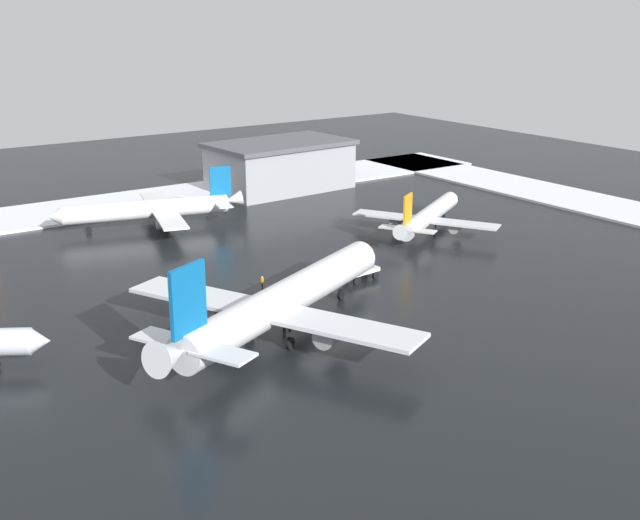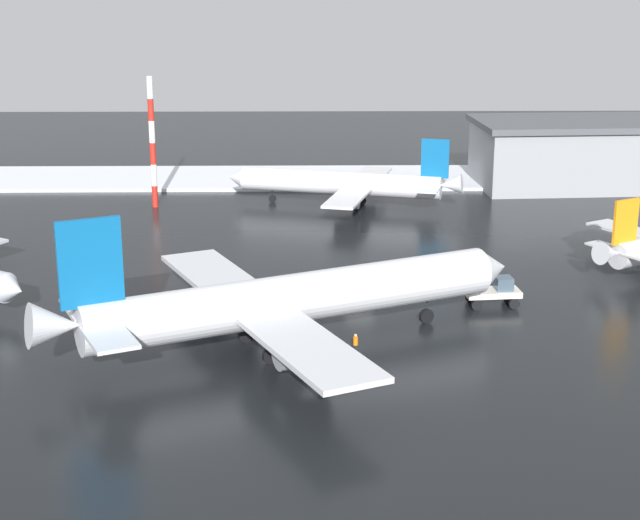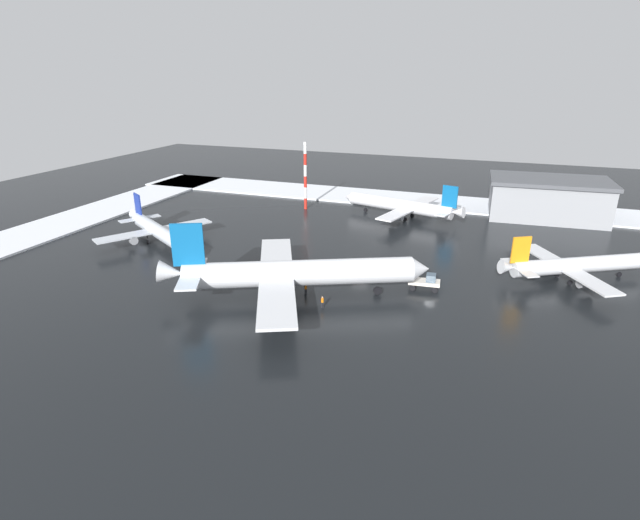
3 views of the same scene
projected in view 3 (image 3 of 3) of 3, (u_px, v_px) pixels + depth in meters
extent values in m
plane|color=black|center=(360.00, 271.00, 81.97)|extent=(240.00, 240.00, 0.00)
cube|color=white|center=(414.00, 200.00, 125.81)|extent=(152.00, 16.00, 0.40)
cube|color=white|center=(49.00, 228.00, 103.47)|extent=(14.00, 116.00, 0.40)
cylinder|color=silver|center=(299.00, 273.00, 70.97)|extent=(31.13, 17.14, 3.70)
cone|color=silver|center=(420.00, 269.00, 72.37)|extent=(3.85, 4.29, 3.51)
cone|color=silver|center=(171.00, 273.00, 69.32)|extent=(4.85, 4.49, 3.60)
cube|color=silver|center=(276.00, 254.00, 79.13)|extent=(10.31, 14.83, 0.39)
cylinder|color=gray|center=(280.00, 266.00, 77.53)|extent=(4.27, 3.53, 2.17)
cube|color=silver|center=(277.00, 303.00, 62.52)|extent=(10.31, 14.83, 0.39)
cylinder|color=gray|center=(281.00, 303.00, 64.97)|extent=(4.27, 3.53, 2.17)
cube|color=#0C5999|center=(188.00, 245.00, 68.10)|extent=(4.11, 2.19, 6.09)
cube|color=silver|center=(196.00, 265.00, 72.66)|extent=(4.77, 5.93, 0.26)
cube|color=silver|center=(188.00, 283.00, 66.58)|extent=(4.77, 5.93, 0.26)
cylinder|color=black|center=(378.00, 281.00, 72.45)|extent=(0.26, 0.26, 0.76)
cylinder|color=black|center=(377.00, 291.00, 73.01)|extent=(1.24, 0.85, 1.20)
cylinder|color=black|center=(277.00, 278.00, 73.52)|extent=(0.26, 0.26, 0.76)
cylinder|color=black|center=(277.00, 288.00, 74.07)|extent=(1.24, 0.85, 1.20)
cylinder|color=black|center=(277.00, 291.00, 69.06)|extent=(0.26, 0.26, 0.76)
cylinder|color=black|center=(277.00, 301.00, 69.62)|extent=(1.24, 0.85, 1.20)
cylinder|color=silver|center=(578.00, 265.00, 77.30)|extent=(20.18, 13.21, 2.48)
cone|color=silver|center=(508.00, 267.00, 75.17)|extent=(3.32, 3.14, 2.42)
cube|color=silver|center=(543.00, 254.00, 82.53)|extent=(7.57, 9.82, 0.26)
cylinder|color=gray|center=(549.00, 261.00, 81.51)|extent=(2.88, 2.52, 1.46)
cube|color=silver|center=(592.00, 282.00, 71.50)|extent=(7.57, 9.82, 0.26)
cylinder|color=gray|center=(586.00, 283.00, 73.17)|extent=(2.88, 2.52, 1.46)
cube|color=orange|center=(521.00, 250.00, 74.50)|extent=(2.66, 1.70, 4.09)
cube|color=silver|center=(511.00, 262.00, 77.55)|extent=(3.41, 3.99, 0.18)
cube|color=silver|center=(527.00, 273.00, 73.51)|extent=(3.41, 3.99, 0.18)
cylinder|color=black|center=(621.00, 268.00, 78.96)|extent=(0.18, 0.18, 0.51)
cylinder|color=black|center=(619.00, 274.00, 79.34)|extent=(0.82, 0.63, 0.80)
cylinder|color=black|center=(558.00, 269.00, 78.81)|extent=(0.18, 0.18, 0.51)
cylinder|color=black|center=(557.00, 275.00, 79.18)|extent=(0.82, 0.63, 0.80)
cylinder|color=black|center=(571.00, 276.00, 75.85)|extent=(0.18, 0.18, 0.51)
cylinder|color=black|center=(570.00, 283.00, 76.23)|extent=(0.82, 0.63, 0.80)
cylinder|color=silver|center=(160.00, 232.00, 92.92)|extent=(20.52, 13.97, 2.55)
cone|color=silver|center=(187.00, 249.00, 83.99)|extent=(2.80, 3.01, 2.42)
cone|color=silver|center=(136.00, 216.00, 101.80)|extent=(3.42, 3.25, 2.48)
cube|color=silver|center=(186.00, 225.00, 98.22)|extent=(7.93, 10.04, 0.27)
cylinder|color=gray|center=(180.00, 230.00, 97.34)|extent=(2.96, 2.62, 1.50)
cube|color=silver|center=(122.00, 237.00, 91.09)|extent=(7.93, 10.04, 0.27)
cylinder|color=gray|center=(132.00, 239.00, 91.95)|extent=(2.96, 2.62, 1.50)
cube|color=navy|center=(138.00, 204.00, 99.49)|extent=(2.70, 1.80, 4.20)
cube|color=silver|center=(151.00, 217.00, 101.73)|extent=(3.55, 4.09, 0.18)
cube|color=silver|center=(129.00, 220.00, 99.12)|extent=(3.55, 4.09, 0.18)
cylinder|color=black|center=(178.00, 249.00, 87.53)|extent=(0.18, 0.18, 0.53)
cylinder|color=black|center=(178.00, 255.00, 87.92)|extent=(0.84, 0.66, 0.83)
cylinder|color=black|center=(164.00, 233.00, 95.93)|extent=(0.18, 0.18, 0.53)
cylinder|color=black|center=(165.00, 239.00, 96.32)|extent=(0.84, 0.66, 0.83)
cylinder|color=black|center=(147.00, 237.00, 94.02)|extent=(0.18, 0.18, 0.53)
cylinder|color=black|center=(148.00, 242.00, 94.40)|extent=(0.84, 0.66, 0.83)
cylinder|color=white|center=(399.00, 205.00, 110.66)|extent=(24.35, 9.11, 2.77)
cone|color=white|center=(349.00, 197.00, 117.82)|extent=(2.58, 3.06, 2.64)
cone|color=white|center=(458.00, 212.00, 103.25)|extent=(3.43, 3.04, 2.70)
cube|color=white|center=(395.00, 215.00, 104.32)|extent=(6.25, 11.18, 0.29)
cylinder|color=gray|center=(397.00, 216.00, 106.07)|extent=(3.11, 2.30, 1.63)
cube|color=white|center=(422.00, 202.00, 114.53)|extent=(6.25, 11.18, 0.29)
cylinder|color=gray|center=(417.00, 207.00, 113.79)|extent=(3.11, 2.30, 1.63)
cube|color=#0C5999|center=(450.00, 197.00, 103.24)|extent=(3.23, 1.14, 4.57)
cube|color=white|center=(443.00, 214.00, 102.58)|extent=(3.08, 4.34, 0.20)
cube|color=white|center=(452.00, 209.00, 106.32)|extent=(3.08, 4.34, 0.20)
cylinder|color=black|center=(366.00, 205.00, 115.73)|extent=(0.20, 0.20, 0.57)
cylinder|color=black|center=(366.00, 210.00, 116.15)|extent=(0.94, 0.51, 0.90)
cylinder|color=black|center=(405.00, 214.00, 108.40)|extent=(0.20, 0.20, 0.57)
cylinder|color=black|center=(405.00, 219.00, 108.82)|extent=(0.94, 0.51, 0.90)
cylinder|color=black|center=(412.00, 211.00, 111.14)|extent=(0.20, 0.20, 0.57)
cylinder|color=black|center=(412.00, 216.00, 111.56)|extent=(0.94, 0.51, 0.90)
cube|color=silver|center=(424.00, 282.00, 74.60)|extent=(4.79, 2.63, 0.50)
cube|color=#3F5160|center=(431.00, 278.00, 74.10)|extent=(1.54, 1.63, 1.10)
cylinder|color=black|center=(435.00, 285.00, 75.37)|extent=(0.93, 0.40, 0.90)
cylinder|color=black|center=(435.00, 290.00, 73.58)|extent=(0.93, 0.40, 0.90)
cylinder|color=black|center=(414.00, 283.00, 76.13)|extent=(0.93, 0.40, 0.90)
cylinder|color=black|center=(413.00, 288.00, 74.34)|extent=(0.93, 0.40, 0.90)
cylinder|color=black|center=(354.00, 269.00, 81.69)|extent=(0.16, 0.16, 0.85)
cylinder|color=black|center=(355.00, 268.00, 81.82)|extent=(0.16, 0.16, 0.85)
cylinder|color=orange|center=(355.00, 264.00, 81.49)|extent=(0.36, 0.36, 0.62)
sphere|color=tan|center=(355.00, 262.00, 81.34)|extent=(0.24, 0.24, 0.24)
cylinder|color=black|center=(322.00, 305.00, 68.87)|extent=(0.16, 0.16, 0.85)
cylinder|color=black|center=(323.00, 305.00, 68.95)|extent=(0.16, 0.16, 0.85)
cylinder|color=orange|center=(322.00, 300.00, 68.65)|extent=(0.36, 0.36, 0.62)
sphere|color=tan|center=(322.00, 297.00, 68.50)|extent=(0.24, 0.24, 0.24)
cylinder|color=black|center=(305.00, 291.00, 73.15)|extent=(0.16, 0.16, 0.85)
cylinder|color=black|center=(306.00, 292.00, 73.09)|extent=(0.16, 0.16, 0.85)
cylinder|color=orange|center=(306.00, 287.00, 72.86)|extent=(0.36, 0.36, 0.62)
sphere|color=tan|center=(306.00, 284.00, 72.71)|extent=(0.24, 0.24, 0.24)
cylinder|color=red|center=(306.00, 204.00, 118.37)|extent=(0.70, 0.70, 2.61)
cylinder|color=white|center=(306.00, 193.00, 117.44)|extent=(0.70, 0.70, 2.61)
cylinder|color=red|center=(305.00, 182.00, 116.52)|extent=(0.70, 0.70, 2.61)
cylinder|color=white|center=(305.00, 171.00, 115.59)|extent=(0.70, 0.70, 2.61)
cylinder|color=red|center=(305.00, 159.00, 114.67)|extent=(0.70, 0.70, 2.61)
cylinder|color=white|center=(305.00, 148.00, 113.74)|extent=(0.70, 0.70, 2.61)
cube|color=gray|center=(547.00, 200.00, 110.19)|extent=(24.81, 15.44, 8.00)
cube|color=#4C4F54|center=(551.00, 181.00, 108.63)|extent=(25.87, 16.50, 0.80)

